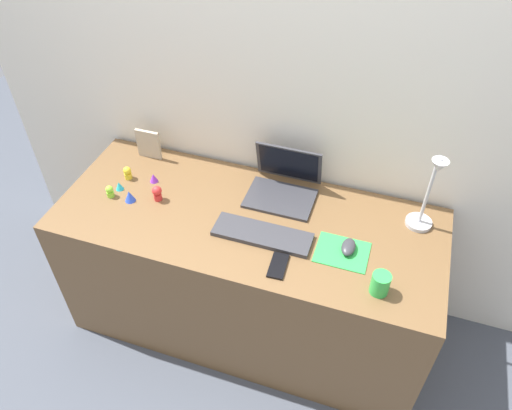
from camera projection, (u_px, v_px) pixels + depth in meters
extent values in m
plane|color=#474C56|center=(249.00, 317.00, 2.62)|extent=(6.00, 6.00, 0.00)
cube|color=silver|center=(274.00, 149.00, 2.31)|extent=(2.88, 0.05, 1.68)
cube|color=brown|center=(248.00, 273.00, 2.37)|extent=(1.68, 0.68, 0.74)
cube|color=#333338|center=(280.00, 198.00, 2.20)|extent=(0.30, 0.21, 0.01)
cube|color=#333338|center=(289.00, 163.00, 2.21)|extent=(0.30, 0.05, 0.20)
cube|color=black|center=(289.00, 164.00, 2.21)|extent=(0.27, 0.04, 0.17)
cube|color=#333338|center=(262.00, 234.00, 2.03)|extent=(0.41, 0.13, 0.02)
cube|color=green|center=(342.00, 252.00, 1.97)|extent=(0.21, 0.17, 0.00)
ellipsoid|color=#333338|center=(348.00, 247.00, 1.97)|extent=(0.06, 0.10, 0.03)
cube|color=black|center=(278.00, 266.00, 1.92)|extent=(0.07, 0.13, 0.01)
cylinder|color=#B7B7BC|center=(419.00, 222.00, 2.08)|extent=(0.11, 0.11, 0.02)
cylinder|color=#B7B7BC|center=(429.00, 191.00, 1.96)|extent=(0.01, 0.01, 0.34)
cylinder|color=#B7B7BC|center=(439.00, 161.00, 1.82)|extent=(0.01, 0.07, 0.08)
cone|color=#B7B7BC|center=(439.00, 166.00, 1.79)|extent=(0.06, 0.06, 0.05)
cube|color=#B2A58C|center=(148.00, 144.00, 2.38)|extent=(0.12, 0.02, 0.15)
cylinder|color=green|center=(380.00, 284.00, 1.80)|extent=(0.07, 0.07, 0.09)
cone|color=purple|center=(154.00, 178.00, 2.28)|extent=(0.04, 0.04, 0.04)
cylinder|color=#8CDB33|center=(111.00, 194.00, 2.21)|extent=(0.03, 0.03, 0.03)
sphere|color=#8CDB33|center=(109.00, 189.00, 2.19)|extent=(0.03, 0.03, 0.03)
cone|color=blue|center=(130.00, 196.00, 2.18)|extent=(0.05, 0.05, 0.05)
cone|color=#28B7CC|center=(119.00, 186.00, 2.24)|extent=(0.04, 0.04, 0.04)
cylinder|color=red|center=(158.00, 197.00, 2.19)|extent=(0.04, 0.04, 0.03)
sphere|color=red|center=(157.00, 191.00, 2.17)|extent=(0.04, 0.04, 0.04)
cylinder|color=yellow|center=(128.00, 176.00, 2.30)|extent=(0.03, 0.03, 0.03)
sphere|color=yellow|center=(127.00, 171.00, 2.28)|extent=(0.04, 0.04, 0.04)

